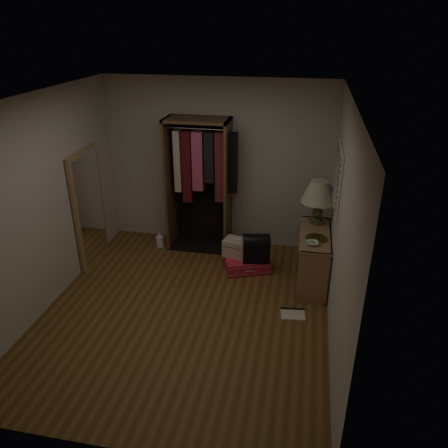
{
  "coord_description": "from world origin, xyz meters",
  "views": [
    {
      "loc": [
        1.33,
        -4.33,
        3.34
      ],
      "look_at": [
        0.3,
        0.95,
        0.8
      ],
      "focal_mm": 35.0,
      "sensor_mm": 36.0,
      "label": 1
    }
  ],
  "objects_px": {
    "table_lamp": "(319,193)",
    "pink_suitcase": "(246,263)",
    "floor_mirror": "(89,208)",
    "black_bag": "(256,247)",
    "open_wardrobe": "(202,174)",
    "white_jug": "(160,241)",
    "train_case": "(237,248)",
    "console_bookshelf": "(313,256)"
  },
  "relations": [
    {
      "from": "white_jug",
      "to": "console_bookshelf",
      "type": "bearing_deg",
      "value": -12.92
    },
    {
      "from": "black_bag",
      "to": "floor_mirror",
      "type": "bearing_deg",
      "value": 171.23
    },
    {
      "from": "console_bookshelf",
      "to": "white_jug",
      "type": "xyz_separation_m",
      "value": [
        -2.41,
        0.55,
        -0.3
      ]
    },
    {
      "from": "console_bookshelf",
      "to": "train_case",
      "type": "distance_m",
      "value": 1.1
    },
    {
      "from": "table_lamp",
      "to": "floor_mirror",
      "type": "bearing_deg",
      "value": -173.77
    },
    {
      "from": "open_wardrobe",
      "to": "train_case",
      "type": "height_order",
      "value": "open_wardrobe"
    },
    {
      "from": "console_bookshelf",
      "to": "black_bag",
      "type": "relative_size",
      "value": 2.66
    },
    {
      "from": "table_lamp",
      "to": "console_bookshelf",
      "type": "bearing_deg",
      "value": -91.02
    },
    {
      "from": "floor_mirror",
      "to": "table_lamp",
      "type": "bearing_deg",
      "value": 6.23
    },
    {
      "from": "console_bookshelf",
      "to": "train_case",
      "type": "relative_size",
      "value": 2.62
    },
    {
      "from": "table_lamp",
      "to": "white_jug",
      "type": "relative_size",
      "value": 2.81
    },
    {
      "from": "open_wardrobe",
      "to": "white_jug",
      "type": "bearing_deg",
      "value": -165.17
    },
    {
      "from": "pink_suitcase",
      "to": "train_case",
      "type": "relative_size",
      "value": 1.76
    },
    {
      "from": "train_case",
      "to": "table_lamp",
      "type": "height_order",
      "value": "table_lamp"
    },
    {
      "from": "pink_suitcase",
      "to": "black_bag",
      "type": "distance_m",
      "value": 0.34
    },
    {
      "from": "console_bookshelf",
      "to": "open_wardrobe",
      "type": "xyz_separation_m",
      "value": [
        -1.74,
        0.73,
        0.82
      ]
    },
    {
      "from": "black_bag",
      "to": "train_case",
      "type": "bearing_deg",
      "value": 153.92
    },
    {
      "from": "table_lamp",
      "to": "pink_suitcase",
      "type": "bearing_deg",
      "value": -168.03
    },
    {
      "from": "pink_suitcase",
      "to": "table_lamp",
      "type": "distance_m",
      "value": 1.47
    },
    {
      "from": "console_bookshelf",
      "to": "table_lamp",
      "type": "xyz_separation_m",
      "value": [
        0.01,
        0.32,
        0.81
      ]
    },
    {
      "from": "floor_mirror",
      "to": "black_bag",
      "type": "xyz_separation_m",
      "value": [
        2.44,
        0.11,
        -0.45
      ]
    },
    {
      "from": "train_case",
      "to": "table_lamp",
      "type": "bearing_deg",
      "value": 21.97
    },
    {
      "from": "open_wardrobe",
      "to": "white_jug",
      "type": "xyz_separation_m",
      "value": [
        -0.67,
        -0.18,
        -1.12
      ]
    },
    {
      "from": "console_bookshelf",
      "to": "pink_suitcase",
      "type": "distance_m",
      "value": 0.99
    },
    {
      "from": "pink_suitcase",
      "to": "white_jug",
      "type": "xyz_separation_m",
      "value": [
        -1.47,
        0.44,
        -0.0
      ]
    },
    {
      "from": "floor_mirror",
      "to": "black_bag",
      "type": "distance_m",
      "value": 2.48
    },
    {
      "from": "table_lamp",
      "to": "white_jug",
      "type": "bearing_deg",
      "value": 174.4
    },
    {
      "from": "open_wardrobe",
      "to": "white_jug",
      "type": "distance_m",
      "value": 1.32
    },
    {
      "from": "black_bag",
      "to": "open_wardrobe",
      "type": "bearing_deg",
      "value": 133.6
    },
    {
      "from": "pink_suitcase",
      "to": "floor_mirror",
      "type": "bearing_deg",
      "value": 162.13
    },
    {
      "from": "black_bag",
      "to": "table_lamp",
      "type": "height_order",
      "value": "table_lamp"
    },
    {
      "from": "console_bookshelf",
      "to": "open_wardrobe",
      "type": "height_order",
      "value": "open_wardrobe"
    },
    {
      "from": "table_lamp",
      "to": "white_jug",
      "type": "height_order",
      "value": "table_lamp"
    },
    {
      "from": "table_lamp",
      "to": "black_bag",
      "type": "bearing_deg",
      "value": -163.5
    },
    {
      "from": "open_wardrobe",
      "to": "floor_mirror",
      "type": "height_order",
      "value": "open_wardrobe"
    },
    {
      "from": "open_wardrobe",
      "to": "pink_suitcase",
      "type": "relative_size",
      "value": 2.73
    },
    {
      "from": "pink_suitcase",
      "to": "white_jug",
      "type": "height_order",
      "value": "white_jug"
    },
    {
      "from": "floor_mirror",
      "to": "white_jug",
      "type": "xyz_separation_m",
      "value": [
        0.83,
        0.59,
        -0.76
      ]
    },
    {
      "from": "black_bag",
      "to": "table_lamp",
      "type": "bearing_deg",
      "value": 5.04
    },
    {
      "from": "console_bookshelf",
      "to": "table_lamp",
      "type": "distance_m",
      "value": 0.86
    },
    {
      "from": "train_case",
      "to": "table_lamp",
      "type": "distance_m",
      "value": 1.41
    },
    {
      "from": "floor_mirror",
      "to": "train_case",
      "type": "bearing_deg",
      "value": 5.04
    }
  ]
}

